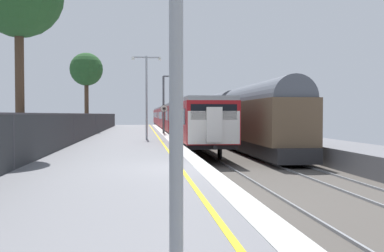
{
  "coord_description": "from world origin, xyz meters",
  "views": [
    {
      "loc": [
        -1.57,
        -13.5,
        1.71
      ],
      "look_at": [
        1.28,
        10.67,
        1.03
      ],
      "focal_mm": 40.06,
      "sensor_mm": 36.0,
      "label": 1
    }
  ],
  "objects_px": {
    "commuter_train_at_platform": "(172,118)",
    "freight_train_adjacent_track": "(207,115)",
    "signal_gantry": "(167,97)",
    "speed_limit_sign": "(164,116)",
    "platform_lamp_mid": "(147,90)",
    "background_tree_left": "(86,71)"
  },
  "relations": [
    {
      "from": "commuter_train_at_platform",
      "to": "freight_train_adjacent_track",
      "type": "xyz_separation_m",
      "value": [
        4.0,
        -2.24,
        0.29
      ]
    },
    {
      "from": "freight_train_adjacent_track",
      "to": "signal_gantry",
      "type": "relative_size",
      "value": 11.65
    },
    {
      "from": "commuter_train_at_platform",
      "to": "freight_train_adjacent_track",
      "type": "bearing_deg",
      "value": -29.21
    },
    {
      "from": "freight_train_adjacent_track",
      "to": "speed_limit_sign",
      "type": "distance_m",
      "value": 15.97
    },
    {
      "from": "commuter_train_at_platform",
      "to": "platform_lamp_mid",
      "type": "height_order",
      "value": "platform_lamp_mid"
    },
    {
      "from": "signal_gantry",
      "to": "speed_limit_sign",
      "type": "xyz_separation_m",
      "value": [
        -0.37,
        -2.92,
        -1.61
      ]
    },
    {
      "from": "commuter_train_at_platform",
      "to": "platform_lamp_mid",
      "type": "distance_m",
      "value": 23.0
    },
    {
      "from": "platform_lamp_mid",
      "to": "background_tree_left",
      "type": "height_order",
      "value": "background_tree_left"
    },
    {
      "from": "freight_train_adjacent_track",
      "to": "platform_lamp_mid",
      "type": "xyz_separation_m",
      "value": [
        -7.33,
        -20.43,
        1.78
      ]
    },
    {
      "from": "signal_gantry",
      "to": "background_tree_left",
      "type": "distance_m",
      "value": 8.82
    },
    {
      "from": "freight_train_adjacent_track",
      "to": "speed_limit_sign",
      "type": "bearing_deg",
      "value": -111.48
    },
    {
      "from": "commuter_train_at_platform",
      "to": "signal_gantry",
      "type": "distance_m",
      "value": 14.39
    },
    {
      "from": "platform_lamp_mid",
      "to": "commuter_train_at_platform",
      "type": "bearing_deg",
      "value": 81.64
    },
    {
      "from": "commuter_train_at_platform",
      "to": "freight_train_adjacent_track",
      "type": "height_order",
      "value": "freight_train_adjacent_track"
    },
    {
      "from": "signal_gantry",
      "to": "commuter_train_at_platform",
      "type": "bearing_deg",
      "value": 84.06
    },
    {
      "from": "platform_lamp_mid",
      "to": "background_tree_left",
      "type": "relative_size",
      "value": 0.75
    },
    {
      "from": "freight_train_adjacent_track",
      "to": "background_tree_left",
      "type": "bearing_deg",
      "value": -148.3
    },
    {
      "from": "signal_gantry",
      "to": "speed_limit_sign",
      "type": "distance_m",
      "value": 3.35
    },
    {
      "from": "signal_gantry",
      "to": "background_tree_left",
      "type": "xyz_separation_m",
      "value": [
        -7.42,
        3.98,
        2.64
      ]
    },
    {
      "from": "freight_train_adjacent_track",
      "to": "background_tree_left",
      "type": "height_order",
      "value": "background_tree_left"
    },
    {
      "from": "commuter_train_at_platform",
      "to": "freight_train_adjacent_track",
      "type": "distance_m",
      "value": 4.6
    },
    {
      "from": "commuter_train_at_platform",
      "to": "speed_limit_sign",
      "type": "xyz_separation_m",
      "value": [
        -1.85,
        -17.1,
        0.31
      ]
    }
  ]
}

